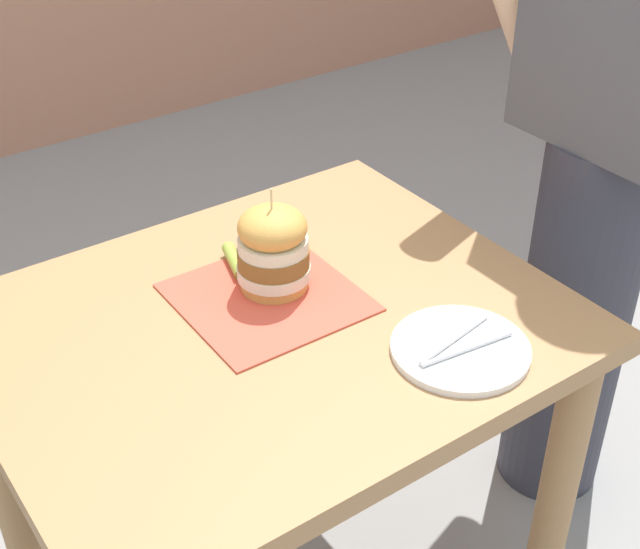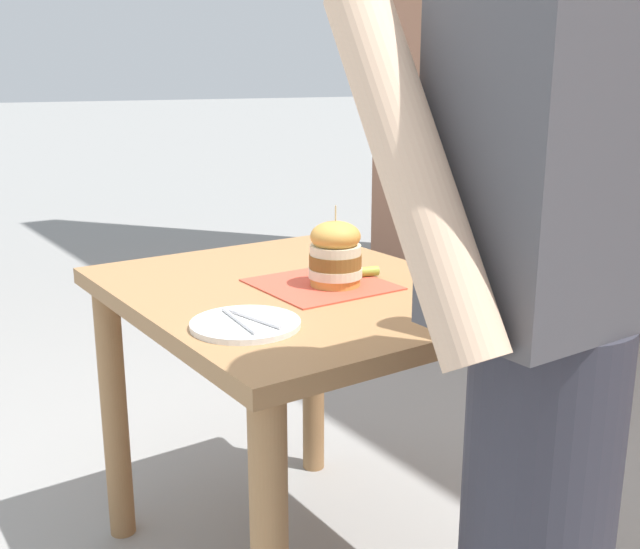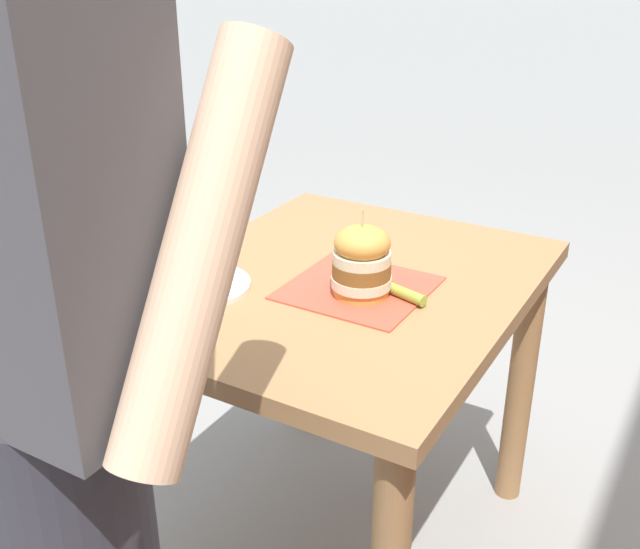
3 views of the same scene
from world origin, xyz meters
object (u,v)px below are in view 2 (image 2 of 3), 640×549
Objects in this scene: pickle_spear at (360,272)px; diner_across_table at (550,328)px; patio_table at (297,344)px; side_plate_with_forks at (245,324)px; sandwich at (335,253)px.

pickle_spear is 0.77m from diner_across_table.
side_plate_with_forks is (0.24, 0.20, 0.15)m from patio_table.
patio_table is 0.35m from side_plate_with_forks.
diner_across_table is at bearing 87.12° from patio_table.
side_plate_with_forks is at bearing -69.95° from diner_across_table.
side_plate_with_forks is at bearing 23.87° from sandwich.
pickle_spear is at bearing -157.99° from side_plate_with_forks.
patio_table is at bearing -10.35° from pickle_spear.
sandwich is at bearing -156.13° from side_plate_with_forks.
patio_table is 0.23m from pickle_spear.
sandwich reaches higher than pickle_spear.
patio_table is at bearing -36.66° from sandwich.
sandwich reaches higher than patio_table.
pickle_spear is at bearing -164.81° from sandwich.
sandwich is at bearing 143.34° from patio_table.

